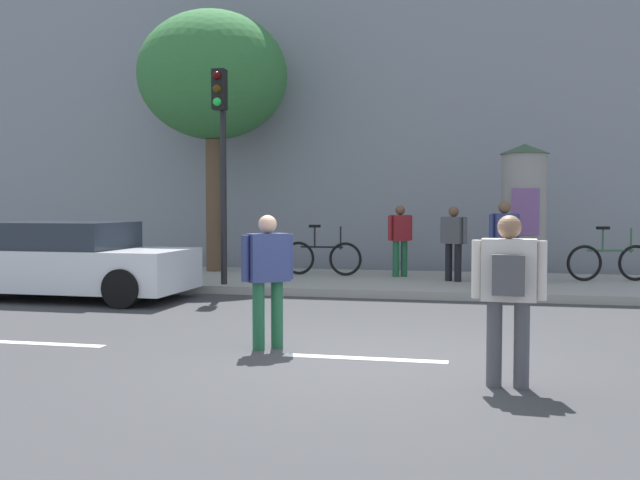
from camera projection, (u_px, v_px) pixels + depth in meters
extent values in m
plane|color=#38383A|center=(364.00, 359.00, 7.78)|extent=(80.00, 80.00, 0.00)
cube|color=#9E9B93|center=(417.00, 283.00, 14.60)|extent=(36.00, 4.00, 0.15)
cube|color=silver|center=(35.00, 343.00, 8.63)|extent=(1.80, 0.16, 0.01)
cube|color=silver|center=(364.00, 358.00, 7.78)|extent=(1.80, 0.16, 0.01)
cube|color=gray|center=(433.00, 92.00, 19.26)|extent=(36.00, 5.00, 9.40)
cylinder|color=black|center=(224.00, 198.00, 13.66)|extent=(0.12, 0.12, 3.30)
cube|color=black|center=(220.00, 90.00, 13.39)|extent=(0.24, 0.24, 0.75)
sphere|color=#390605|center=(217.00, 76.00, 13.25)|extent=(0.16, 0.16, 0.16)
sphere|color=#3C2906|center=(217.00, 89.00, 13.26)|extent=(0.16, 0.16, 0.16)
sphere|color=green|center=(217.00, 102.00, 13.28)|extent=(0.16, 0.16, 0.16)
cylinder|color=gray|center=(524.00, 218.00, 14.15)|extent=(0.87, 0.87, 2.52)
cone|color=#334C33|center=(525.00, 149.00, 14.08)|extent=(0.96, 0.96, 0.20)
cube|color=#724C84|center=(525.00, 212.00, 13.71)|extent=(0.52, 0.02, 0.90)
cylinder|color=brown|center=(214.00, 205.00, 16.43)|extent=(0.35, 0.35, 3.02)
ellipsoid|color=#337238|center=(213.00, 75.00, 16.29)|extent=(3.39, 3.39, 2.88)
cylinder|color=#1E5938|center=(259.00, 316.00, 8.24)|extent=(0.14, 0.14, 0.78)
cylinder|color=#1E5938|center=(277.00, 314.00, 8.35)|extent=(0.14, 0.14, 0.78)
cube|color=navy|center=(268.00, 258.00, 8.26)|extent=(0.51, 0.49, 0.55)
cylinder|color=navy|center=(245.00, 258.00, 8.13)|extent=(0.09, 0.09, 0.53)
cylinder|color=navy|center=(289.00, 257.00, 8.39)|extent=(0.09, 0.09, 0.53)
sphere|color=tan|center=(268.00, 224.00, 8.24)|extent=(0.21, 0.21, 0.21)
cylinder|color=#4C4C51|center=(522.00, 345.00, 6.51)|extent=(0.14, 0.14, 0.80)
cylinder|color=#4C4C51|center=(494.00, 343.00, 6.57)|extent=(0.14, 0.14, 0.80)
cube|color=silver|center=(509.00, 270.00, 6.51)|extent=(0.50, 0.27, 0.56)
cylinder|color=silver|center=(542.00, 271.00, 6.43)|extent=(0.09, 0.09, 0.54)
cylinder|color=silver|center=(476.00, 269.00, 6.58)|extent=(0.09, 0.09, 0.54)
sphere|color=#8C664C|center=(509.00, 227.00, 6.49)|extent=(0.22, 0.22, 0.22)
cube|color=#4C4C51|center=(508.00, 275.00, 6.34)|extent=(0.29, 0.18, 0.36)
cylinder|color=#1E5938|center=(499.00, 267.00, 12.84)|extent=(0.14, 0.14, 0.80)
cylinder|color=#1E5938|center=(509.00, 267.00, 12.89)|extent=(0.14, 0.14, 0.80)
cube|color=navy|center=(504.00, 229.00, 12.83)|extent=(0.47, 0.39, 0.57)
cylinder|color=navy|center=(491.00, 229.00, 12.78)|extent=(0.09, 0.09, 0.54)
cylinder|color=navy|center=(517.00, 229.00, 12.88)|extent=(0.09, 0.09, 0.54)
sphere|color=brown|center=(505.00, 207.00, 12.81)|extent=(0.22, 0.22, 0.22)
cube|color=#B78C33|center=(500.00, 231.00, 13.01)|extent=(0.32, 0.26, 0.36)
cylinder|color=#1E5938|center=(404.00, 259.00, 15.20)|extent=(0.14, 0.14, 0.76)
cylinder|color=#1E5938|center=(396.00, 259.00, 15.12)|extent=(0.14, 0.14, 0.76)
cube|color=maroon|center=(400.00, 228.00, 15.13)|extent=(0.46, 0.43, 0.54)
cylinder|color=maroon|center=(410.00, 228.00, 15.23)|extent=(0.09, 0.09, 0.51)
cylinder|color=maroon|center=(390.00, 228.00, 15.03)|extent=(0.09, 0.09, 0.51)
sphere|color=brown|center=(400.00, 210.00, 15.11)|extent=(0.21, 0.21, 0.21)
cylinder|color=black|center=(449.00, 262.00, 14.34)|extent=(0.14, 0.14, 0.75)
cylinder|color=black|center=(458.00, 263.00, 14.18)|extent=(0.14, 0.14, 0.75)
cube|color=#4C4C51|center=(454.00, 230.00, 14.23)|extent=(0.50, 0.45, 0.53)
cylinder|color=#4C4C51|center=(443.00, 230.00, 14.42)|extent=(0.09, 0.09, 0.51)
cylinder|color=#4C4C51|center=(465.00, 231.00, 14.04)|extent=(0.09, 0.09, 0.51)
sphere|color=brown|center=(454.00, 212.00, 14.21)|extent=(0.20, 0.20, 0.20)
cube|color=maroon|center=(459.00, 231.00, 14.36)|extent=(0.32, 0.29, 0.36)
torus|color=black|center=(299.00, 258.00, 15.66)|extent=(0.72, 0.10, 0.72)
torus|color=black|center=(345.00, 259.00, 15.39)|extent=(0.72, 0.10, 0.72)
cylinder|color=black|center=(322.00, 247.00, 15.51)|extent=(0.95, 0.09, 0.04)
cylinder|color=black|center=(315.00, 238.00, 15.54)|extent=(0.04, 0.04, 0.45)
cylinder|color=black|center=(341.00, 238.00, 15.39)|extent=(0.04, 0.04, 0.50)
cube|color=black|center=(315.00, 226.00, 15.53)|extent=(0.24, 0.11, 0.06)
torus|color=black|center=(584.00, 263.00, 14.30)|extent=(0.71, 0.25, 0.72)
torus|color=black|center=(636.00, 263.00, 14.35)|extent=(0.71, 0.25, 0.72)
cylinder|color=#2D5938|center=(610.00, 250.00, 14.31)|extent=(0.92, 0.29, 0.04)
cylinder|color=#2D5938|center=(603.00, 240.00, 14.29)|extent=(0.04, 0.04, 0.45)
cylinder|color=#2D5938|center=(631.00, 240.00, 14.32)|extent=(0.04, 0.04, 0.50)
cube|color=black|center=(603.00, 228.00, 14.28)|extent=(0.26, 0.16, 0.06)
cube|color=silver|center=(70.00, 269.00, 12.75)|extent=(4.28, 1.92, 0.71)
cube|color=#262D38|center=(59.00, 235.00, 12.77)|extent=(2.41, 1.70, 0.47)
cylinder|color=black|center=(28.00, 274.00, 13.95)|extent=(0.64, 0.23, 0.64)
cylinder|color=black|center=(122.00, 289.00, 11.56)|extent=(0.64, 0.23, 0.64)
cylinder|color=black|center=(169.00, 278.00, 13.26)|extent=(0.64, 0.23, 0.64)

